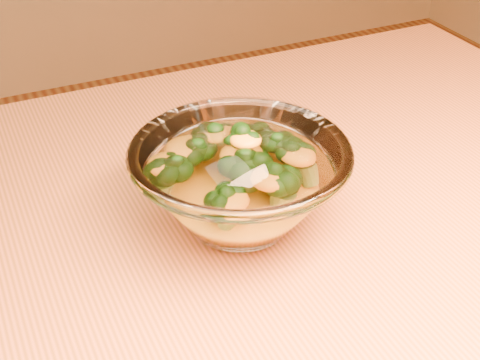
# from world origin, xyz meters

# --- Properties ---
(glass_bowl) EXTENTS (0.20, 0.20, 0.09)m
(glass_bowl) POSITION_xyz_m (0.11, 0.06, 0.80)
(glass_bowl) COLOR white
(glass_bowl) RESTS_ON table
(cheese_sauce) EXTENTS (0.10, 0.10, 0.03)m
(cheese_sauce) POSITION_xyz_m (0.11, 0.06, 0.78)
(cheese_sauce) COLOR orange
(cheese_sauce) RESTS_ON glass_bowl
(broccoli_heap) EXTENTS (0.15, 0.13, 0.07)m
(broccoli_heap) POSITION_xyz_m (0.12, 0.07, 0.81)
(broccoli_heap) COLOR black
(broccoli_heap) RESTS_ON cheese_sauce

